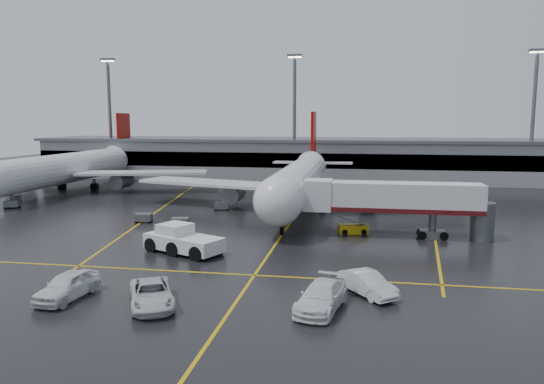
# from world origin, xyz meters

# --- Properties ---
(ground) EXTENTS (220.00, 220.00, 0.00)m
(ground) POSITION_xyz_m (0.00, 0.00, 0.00)
(ground) COLOR black
(ground) RESTS_ON ground
(apron_line_centre) EXTENTS (0.25, 90.00, 0.02)m
(apron_line_centre) POSITION_xyz_m (0.00, 0.00, 0.01)
(apron_line_centre) COLOR gold
(apron_line_centre) RESTS_ON ground
(apron_line_stop) EXTENTS (60.00, 0.25, 0.02)m
(apron_line_stop) POSITION_xyz_m (0.00, -22.00, 0.01)
(apron_line_stop) COLOR gold
(apron_line_stop) RESTS_ON ground
(apron_line_left) EXTENTS (9.99, 69.35, 0.02)m
(apron_line_left) POSITION_xyz_m (-20.00, 10.00, 0.01)
(apron_line_left) COLOR gold
(apron_line_left) RESTS_ON ground
(apron_line_right) EXTENTS (7.57, 69.64, 0.02)m
(apron_line_right) POSITION_xyz_m (18.00, 10.00, 0.01)
(apron_line_right) COLOR gold
(apron_line_right) RESTS_ON ground
(terminal) EXTENTS (122.00, 19.00, 8.60)m
(terminal) POSITION_xyz_m (0.00, 47.93, 4.32)
(terminal) COLOR gray
(terminal) RESTS_ON ground
(light_mast_left) EXTENTS (3.00, 1.20, 25.45)m
(light_mast_left) POSITION_xyz_m (-45.00, 42.00, 14.47)
(light_mast_left) COLOR #595B60
(light_mast_left) RESTS_ON ground
(light_mast_mid) EXTENTS (3.00, 1.20, 25.45)m
(light_mast_mid) POSITION_xyz_m (-5.00, 42.00, 14.47)
(light_mast_mid) COLOR #595B60
(light_mast_mid) RESTS_ON ground
(light_mast_right) EXTENTS (3.00, 1.20, 25.45)m
(light_mast_right) POSITION_xyz_m (40.00, 42.00, 14.47)
(light_mast_right) COLOR #595B60
(light_mast_right) RESTS_ON ground
(main_airliner) EXTENTS (48.80, 45.60, 14.10)m
(main_airliner) POSITION_xyz_m (0.00, 9.70, 4.21)
(main_airliner) COLOR silver
(main_airliner) RESTS_ON ground
(second_airliner) EXTENTS (48.80, 45.60, 14.10)m
(second_airliner) POSITION_xyz_m (-42.00, 21.70, 4.21)
(second_airliner) COLOR silver
(second_airliner) RESTS_ON ground
(jet_bridge) EXTENTS (19.90, 3.40, 6.05)m
(jet_bridge) POSITION_xyz_m (11.87, -6.00, 3.93)
(jet_bridge) COLOR silver
(jet_bridge) RESTS_ON ground
(pushback_tractor) EXTENTS (8.41, 6.10, 2.79)m
(pushback_tractor) POSITION_xyz_m (-8.24, -16.09, 1.11)
(pushback_tractor) COLOR silver
(pushback_tractor) RESTS_ON ground
(belt_loader) EXTENTS (3.42, 2.11, 2.02)m
(belt_loader) POSITION_xyz_m (7.67, -4.96, 0.50)
(belt_loader) COLOR gold
(belt_loader) RESTS_ON ground
(service_van_a) EXTENTS (5.16, 6.64, 1.68)m
(service_van_a) POSITION_xyz_m (-5.45, -29.91, 0.84)
(service_van_a) COLOR silver
(service_van_a) RESTS_ON ground
(service_van_b) EXTENTS (3.71, 6.53, 1.78)m
(service_van_b) POSITION_xyz_m (5.92, -28.57, 0.89)
(service_van_b) COLOR white
(service_van_b) RESTS_ON ground
(service_van_c) EXTENTS (4.55, 5.12, 1.68)m
(service_van_c) POSITION_xyz_m (8.96, -25.14, 0.84)
(service_van_c) COLOR silver
(service_van_c) RESTS_ON ground
(service_van_d) EXTENTS (2.75, 5.74, 1.89)m
(service_van_d) POSITION_xyz_m (-11.88, -29.56, 0.95)
(service_van_d) COLOR white
(service_van_d) RESTS_ON ground
(baggage_cart_a) EXTENTS (2.19, 1.62, 1.12)m
(baggage_cart_a) POSITION_xyz_m (-12.43, -5.06, 0.63)
(baggage_cart_a) COLOR #595B60
(baggage_cart_a) RESTS_ON ground
(baggage_cart_b) EXTENTS (2.16, 1.57, 1.12)m
(baggage_cart_b) POSITION_xyz_m (-17.88, -3.13, 0.63)
(baggage_cart_b) COLOR #595B60
(baggage_cart_b) RESTS_ON ground
(baggage_cart_c) EXTENTS (2.20, 1.64, 1.12)m
(baggage_cart_c) POSITION_xyz_m (-10.72, 7.00, 0.63)
(baggage_cart_c) COLOR #595B60
(baggage_cart_c) RESTS_ON ground
(baggage_cart_d) EXTENTS (2.30, 1.84, 1.12)m
(baggage_cart_d) POSITION_xyz_m (-44.45, 8.76, 0.63)
(baggage_cart_d) COLOR #595B60
(baggage_cart_d) RESTS_ON ground
(baggage_cart_e) EXTENTS (2.28, 1.79, 1.12)m
(baggage_cart_e) POSITION_xyz_m (-40.72, 3.40, 0.63)
(baggage_cart_e) COLOR #595B60
(baggage_cart_e) RESTS_ON ground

